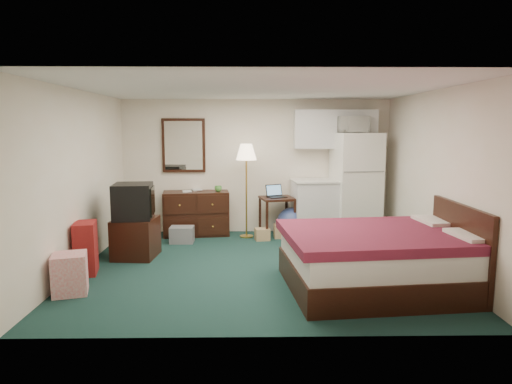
{
  "coord_description": "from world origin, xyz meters",
  "views": [
    {
      "loc": [
        -0.14,
        -6.35,
        1.97
      ],
      "look_at": [
        -0.03,
        0.15,
        1.06
      ],
      "focal_mm": 32.0,
      "sensor_mm": 36.0,
      "label": 1
    }
  ],
  "objects_px": {
    "dresser": "(196,213)",
    "suitcase": "(86,248)",
    "floor_lamp": "(246,191)",
    "desk": "(277,217)",
    "bed": "(380,260)",
    "kitchen_counter": "(318,209)",
    "tv_stand": "(136,238)",
    "fridge": "(355,185)"
  },
  "relations": [
    {
      "from": "dresser",
      "to": "suitcase",
      "type": "xyz_separation_m",
      "value": [
        -1.24,
        -2.27,
        -0.05
      ]
    },
    {
      "from": "floor_lamp",
      "to": "desk",
      "type": "distance_m",
      "value": 0.74
    },
    {
      "from": "desk",
      "to": "suitcase",
      "type": "bearing_deg",
      "value": -155.08
    },
    {
      "from": "bed",
      "to": "dresser",
      "type": "bearing_deg",
      "value": 125.8
    },
    {
      "from": "floor_lamp",
      "to": "bed",
      "type": "bearing_deg",
      "value": -58.62
    },
    {
      "from": "desk",
      "to": "kitchen_counter",
      "type": "relative_size",
      "value": 0.72
    },
    {
      "from": "desk",
      "to": "tv_stand",
      "type": "distance_m",
      "value": 2.6
    },
    {
      "from": "floor_lamp",
      "to": "tv_stand",
      "type": "xyz_separation_m",
      "value": [
        -1.69,
        -1.28,
        -0.54
      ]
    },
    {
      "from": "kitchen_counter",
      "to": "bed",
      "type": "distance_m",
      "value": 2.82
    },
    {
      "from": "fridge",
      "to": "suitcase",
      "type": "bearing_deg",
      "value": -160.52
    },
    {
      "from": "bed",
      "to": "suitcase",
      "type": "height_order",
      "value": "bed"
    },
    {
      "from": "kitchen_counter",
      "to": "bed",
      "type": "height_order",
      "value": "kitchen_counter"
    },
    {
      "from": "floor_lamp",
      "to": "kitchen_counter",
      "type": "xyz_separation_m",
      "value": [
        1.32,
        0.08,
        -0.34
      ]
    },
    {
      "from": "tv_stand",
      "to": "fridge",
      "type": "bearing_deg",
      "value": 24.81
    },
    {
      "from": "suitcase",
      "to": "tv_stand",
      "type": "bearing_deg",
      "value": 46.84
    },
    {
      "from": "desk",
      "to": "tv_stand",
      "type": "relative_size",
      "value": 1.1
    },
    {
      "from": "desk",
      "to": "tv_stand",
      "type": "xyz_separation_m",
      "value": [
        -2.25,
        -1.3,
        -0.06
      ]
    },
    {
      "from": "kitchen_counter",
      "to": "tv_stand",
      "type": "distance_m",
      "value": 3.31
    },
    {
      "from": "dresser",
      "to": "tv_stand",
      "type": "relative_size",
      "value": 1.81
    },
    {
      "from": "fridge",
      "to": "suitcase",
      "type": "relative_size",
      "value": 2.66
    },
    {
      "from": "kitchen_counter",
      "to": "fridge",
      "type": "bearing_deg",
      "value": -4.06
    },
    {
      "from": "desk",
      "to": "bed",
      "type": "relative_size",
      "value": 0.33
    },
    {
      "from": "kitchen_counter",
      "to": "tv_stand",
      "type": "bearing_deg",
      "value": -160.9
    },
    {
      "from": "dresser",
      "to": "desk",
      "type": "height_order",
      "value": "dresser"
    },
    {
      "from": "kitchen_counter",
      "to": "fridge",
      "type": "relative_size",
      "value": 0.53
    },
    {
      "from": "floor_lamp",
      "to": "fridge",
      "type": "distance_m",
      "value": 2.0
    },
    {
      "from": "desk",
      "to": "suitcase",
      "type": "relative_size",
      "value": 1.02
    },
    {
      "from": "floor_lamp",
      "to": "tv_stand",
      "type": "relative_size",
      "value": 2.56
    },
    {
      "from": "suitcase",
      "to": "bed",
      "type": "bearing_deg",
      "value": -21.41
    },
    {
      "from": "floor_lamp",
      "to": "suitcase",
      "type": "relative_size",
      "value": 2.38
    },
    {
      "from": "bed",
      "to": "tv_stand",
      "type": "distance_m",
      "value": 3.65
    },
    {
      "from": "suitcase",
      "to": "fridge",
      "type": "bearing_deg",
      "value": 15.55
    },
    {
      "from": "desk",
      "to": "bed",
      "type": "bearing_deg",
      "value": -80.69
    },
    {
      "from": "bed",
      "to": "tv_stand",
      "type": "height_order",
      "value": "bed"
    },
    {
      "from": "kitchen_counter",
      "to": "floor_lamp",
      "type": "bearing_deg",
      "value": 178.16
    },
    {
      "from": "fridge",
      "to": "bed",
      "type": "height_order",
      "value": "fridge"
    },
    {
      "from": "kitchen_counter",
      "to": "suitcase",
      "type": "distance_m",
      "value": 4.11
    },
    {
      "from": "kitchen_counter",
      "to": "bed",
      "type": "relative_size",
      "value": 0.45
    },
    {
      "from": "floor_lamp",
      "to": "tv_stand",
      "type": "height_order",
      "value": "floor_lamp"
    },
    {
      "from": "dresser",
      "to": "fridge",
      "type": "bearing_deg",
      "value": -8.85
    },
    {
      "from": "fridge",
      "to": "tv_stand",
      "type": "height_order",
      "value": "fridge"
    },
    {
      "from": "floor_lamp",
      "to": "tv_stand",
      "type": "bearing_deg",
      "value": -142.88
    }
  ]
}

